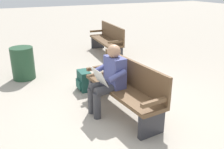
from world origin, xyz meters
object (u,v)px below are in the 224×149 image
bench_near (125,87)px  person_seated (109,78)px  bench_far (108,39)px  trash_bin (23,63)px  backpack (84,81)px

bench_near → person_seated: person_seated is taller
bench_near → bench_far: size_ratio=1.00×
trash_bin → bench_near: bearing=-150.3°
backpack → trash_bin: (1.22, 1.04, 0.17)m
person_seated → bench_far: 3.70m
bench_far → trash_bin: 2.86m
bench_near → bench_far: same height
person_seated → bench_far: person_seated is taller
bench_near → trash_bin: size_ratio=2.47×
bench_far → trash_bin: size_ratio=2.47×
backpack → bench_far: bench_far is taller
backpack → trash_bin: 1.61m
bench_near → person_seated: (0.13, 0.24, 0.17)m
backpack → trash_bin: trash_bin is taller
backpack → bench_far: bearing=-34.8°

